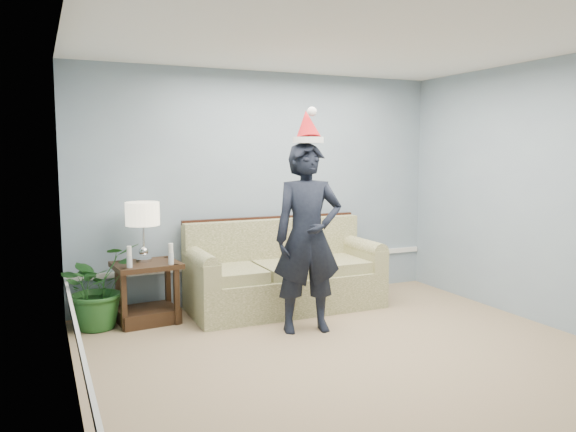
% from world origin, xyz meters
% --- Properties ---
extents(room_shell, '(4.54, 5.04, 2.74)m').
position_xyz_m(room_shell, '(0.00, 0.00, 1.35)').
color(room_shell, tan).
rests_on(room_shell, ground).
extents(wainscot_trim, '(4.49, 4.99, 0.06)m').
position_xyz_m(wainscot_trim, '(-1.18, 1.18, 0.45)').
color(wainscot_trim, white).
rests_on(wainscot_trim, room_shell).
extents(sofa, '(2.15, 0.93, 1.01)m').
position_xyz_m(sofa, '(0.06, 2.05, 0.36)').
color(sofa, '#616731').
rests_on(sofa, room_shell).
extents(side_table, '(0.70, 0.61, 0.63)m').
position_xyz_m(side_table, '(-1.46, 2.11, 0.25)').
color(side_table, '#342313').
rests_on(side_table, room_shell).
extents(table_lamp, '(0.35, 0.35, 0.62)m').
position_xyz_m(table_lamp, '(-1.47, 2.18, 1.11)').
color(table_lamp, silver).
rests_on(table_lamp, side_table).
extents(candle_pair, '(0.47, 0.05, 0.22)m').
position_xyz_m(candle_pair, '(-1.45, 1.93, 0.73)').
color(candle_pair, silver).
rests_on(candle_pair, side_table).
extents(houseplant, '(1.00, 0.98, 0.85)m').
position_xyz_m(houseplant, '(-1.95, 2.12, 0.42)').
color(houseplant, '#225621').
rests_on(houseplant, room_shell).
extents(man, '(0.75, 0.57, 1.86)m').
position_xyz_m(man, '(-0.06, 1.18, 0.93)').
color(man, black).
rests_on(man, room_shell).
extents(santa_hat, '(0.34, 0.37, 0.35)m').
position_xyz_m(santa_hat, '(-0.06, 1.20, 2.00)').
color(santa_hat, white).
rests_on(santa_hat, man).
extents(teddy_bear, '(0.36, 0.36, 0.46)m').
position_xyz_m(teddy_bear, '(0.30, 1.86, 0.70)').
color(teddy_bear, white).
rests_on(teddy_bear, sofa).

